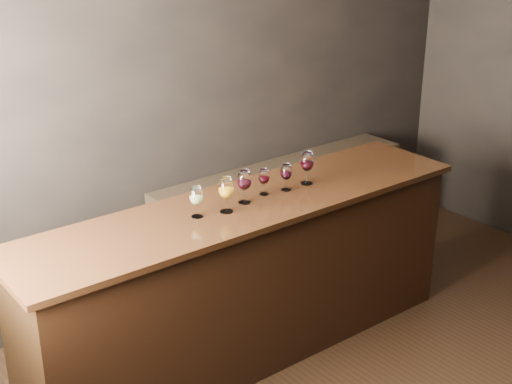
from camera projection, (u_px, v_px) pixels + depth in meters
room_shell at (422, 119)px, 3.44m from camera, size 5.02×4.52×2.81m
bar_counter at (247, 282)px, 4.58m from camera, size 2.96×0.70×1.03m
bar_top at (247, 205)px, 4.38m from camera, size 3.06×0.77×0.04m
back_bar_shelf at (283, 214)px, 5.81m from camera, size 2.31×0.40×0.83m
glass_white at (196, 197)px, 4.12m from camera, size 0.08×0.08×0.19m
glass_amber at (226, 189)px, 4.18m from camera, size 0.09×0.09×0.22m
glass_red_a at (244, 181)px, 4.31m from camera, size 0.09×0.09×0.21m
glass_red_b at (264, 177)px, 4.45m from camera, size 0.07×0.07×0.17m
glass_red_c at (286, 173)px, 4.51m from camera, size 0.07×0.07×0.18m
glass_red_d at (307, 162)px, 4.61m from camera, size 0.09×0.09×0.22m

